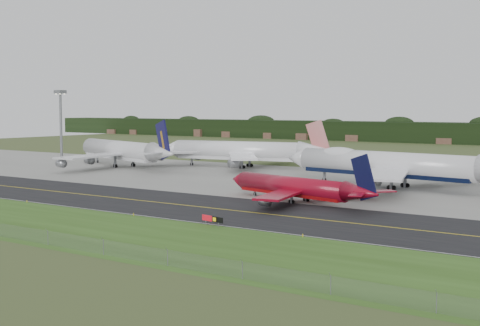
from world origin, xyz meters
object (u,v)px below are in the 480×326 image
jet_ba_747 (393,165)px  jet_star_tail (245,151)px  jet_red_737 (299,188)px  taxiway_sign (212,219)px  jet_navy_gold (124,151)px  floodlight_mast (61,113)px

jet_ba_747 → jet_star_tail: bearing=157.3°
jet_ba_747 → jet_red_737: size_ratio=1.63×
jet_ba_747 → taxiway_sign: 71.30m
jet_red_737 → taxiway_sign: bearing=-86.9°
jet_ba_747 → jet_navy_gold: jet_ba_747 is taller
jet_ba_747 → jet_star_tail: jet_ba_747 is taller
jet_star_tail → floodlight_mast: floodlight_mast is taller
jet_navy_gold → taxiway_sign: jet_navy_gold is taller
taxiway_sign → jet_ba_747: bearing=85.5°
jet_navy_gold → taxiway_sign: size_ratio=12.43×
jet_star_tail → taxiway_sign: size_ratio=12.31×
jet_red_737 → floodlight_mast: 131.87m
jet_navy_gold → floodlight_mast: bearing=-177.6°
jet_ba_747 → jet_red_737: bearing=-101.5°
jet_red_737 → jet_navy_gold: 102.38m
jet_ba_747 → jet_navy_gold: size_ratio=1.09×
jet_star_tail → floodlight_mast: size_ratio=2.33×
jet_star_tail → jet_red_737: bearing=-48.0°
jet_star_tail → floodlight_mast: bearing=-160.7°
floodlight_mast → jet_ba_747: bearing=-1.5°
floodlight_mast → taxiway_sign: size_ratio=5.27×
floodlight_mast → jet_navy_gold: bearing=2.4°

